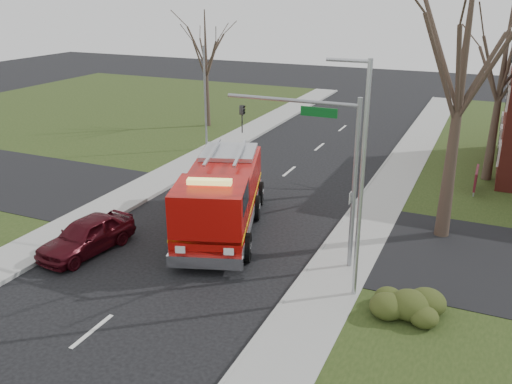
% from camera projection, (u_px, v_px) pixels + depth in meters
% --- Properties ---
extents(ground, '(120.00, 120.00, 0.00)m').
position_uv_depth(ground, '(188.00, 254.00, 22.63)').
color(ground, black).
rests_on(ground, ground).
extents(sidewalk_right, '(2.40, 80.00, 0.15)m').
position_uv_depth(sidewalk_right, '(331.00, 283.00, 20.24)').
color(sidewalk_right, '#9D9C97').
rests_on(sidewalk_right, ground).
extents(sidewalk_left, '(2.40, 80.00, 0.15)m').
position_uv_depth(sidewalk_left, '(71.00, 227.00, 24.97)').
color(sidewalk_left, '#9D9C97').
rests_on(sidewalk_left, ground).
extents(health_center_sign, '(0.12, 2.00, 1.40)m').
position_uv_depth(health_center_sign, '(476.00, 178.00, 29.02)').
color(health_center_sign, '#53131D').
rests_on(health_center_sign, ground).
extents(hedge_corner, '(2.80, 2.00, 0.90)m').
position_uv_depth(hedge_corner, '(403.00, 301.00, 18.15)').
color(hedge_corner, '#2D3814').
rests_on(hedge_corner, lawn_right).
extents(bare_tree_near, '(6.00, 6.00, 12.00)m').
position_uv_depth(bare_tree_near, '(463.00, 69.00, 21.55)').
color(bare_tree_near, '#3C2B23').
rests_on(bare_tree_near, ground).
extents(bare_tree_far, '(5.25, 5.25, 10.50)m').
position_uv_depth(bare_tree_far, '(504.00, 67.00, 29.00)').
color(bare_tree_far, '#3C2B23').
rests_on(bare_tree_far, ground).
extents(bare_tree_left, '(4.50, 4.50, 9.00)m').
position_uv_depth(bare_tree_left, '(206.00, 56.00, 41.61)').
color(bare_tree_left, '#3C2B23').
rests_on(bare_tree_left, ground).
extents(traffic_signal_mast, '(5.29, 0.18, 6.80)m').
position_uv_depth(traffic_signal_mast, '(323.00, 151.00, 20.28)').
color(traffic_signal_mast, gray).
rests_on(traffic_signal_mast, ground).
extents(streetlight_pole, '(1.48, 0.16, 8.40)m').
position_uv_depth(streetlight_pole, '(360.00, 177.00, 17.89)').
color(streetlight_pole, '#B7BABF').
rests_on(streetlight_pole, ground).
extents(utility_pole_far, '(0.14, 0.14, 7.00)m').
position_uv_depth(utility_pole_far, '(205.00, 100.00, 35.98)').
color(utility_pole_far, gray).
rests_on(utility_pole_far, ground).
extents(fire_engine, '(5.51, 9.01, 3.44)m').
position_uv_depth(fire_engine, '(221.00, 199.00, 24.23)').
color(fire_engine, '#AA0B07').
rests_on(fire_engine, ground).
extents(parked_car_maroon, '(2.35, 4.61, 1.50)m').
position_uv_depth(parked_car_maroon, '(87.00, 235.00, 22.57)').
color(parked_car_maroon, '#3E0A11').
rests_on(parked_car_maroon, ground).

